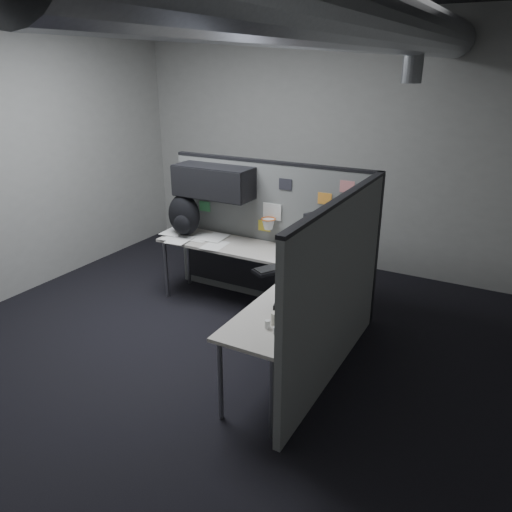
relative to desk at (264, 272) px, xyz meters
The scene contains 12 objects.
room 1.69m from the desk, 59.55° to the right, with size 5.62×5.62×3.22m.
partition_back 0.77m from the desk, 126.93° to the left, with size 2.44×0.42×1.63m.
partition_right 1.09m from the desk, 26.97° to the right, with size 0.07×2.23×1.63m.
desk is the anchor object (origin of this frame).
monitor 0.78m from the desk, 23.90° to the left, with size 0.58×0.58×0.50m.
keyboard 0.31m from the desk, 33.08° to the right, with size 0.40×0.51×0.04m.
mouse 0.68m from the desk, 34.52° to the right, with size 0.27×0.26×0.05m.
phone 1.07m from the desk, 51.44° to the right, with size 0.25×0.26×0.11m.
bottles 1.38m from the desk, 58.18° to the right, with size 0.14×0.19×0.09m.
cup 1.34m from the desk, 58.19° to the right, with size 0.08×0.08×0.10m, color beige.
papers 1.06m from the desk, 168.10° to the left, with size 0.91×0.61×0.02m.
backpack 1.27m from the desk, 167.04° to the left, with size 0.42×0.38×0.48m.
Camera 1 is at (2.34, -3.45, 2.59)m, focal length 35.00 mm.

